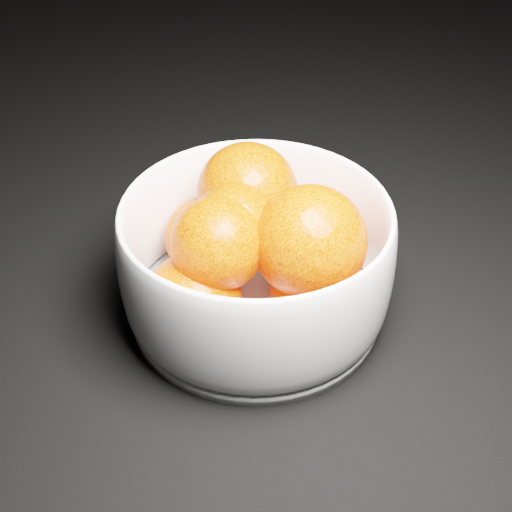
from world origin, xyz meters
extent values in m
cube|color=black|center=(0.00, 0.00, 0.00)|extent=(3.00, 3.00, 0.00)
cylinder|color=white|center=(-0.25, -0.12, 0.01)|extent=(0.20, 0.20, 0.01)
sphere|color=#FB420D|center=(-0.20, -0.08, 0.05)|extent=(0.07, 0.07, 0.07)
sphere|color=#FB420D|center=(-0.28, -0.07, 0.05)|extent=(0.07, 0.07, 0.07)
sphere|color=#FB420D|center=(-0.31, -0.14, 0.05)|extent=(0.07, 0.07, 0.07)
sphere|color=#FB420D|center=(-0.21, -0.16, 0.05)|extent=(0.07, 0.07, 0.07)
sphere|color=#FB420D|center=(-0.25, -0.07, 0.09)|extent=(0.08, 0.08, 0.08)
sphere|color=#FB420D|center=(-0.28, -0.13, 0.09)|extent=(0.07, 0.07, 0.07)
sphere|color=#FB420D|center=(-0.22, -0.15, 0.09)|extent=(0.08, 0.08, 0.08)
sphere|color=#FB420D|center=(-0.27, -0.12, 0.09)|extent=(0.07, 0.07, 0.07)
camera|label=1|loc=(-0.36, -0.54, 0.40)|focal=50.00mm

